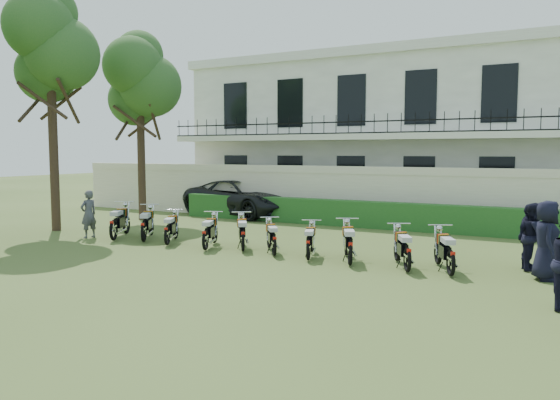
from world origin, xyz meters
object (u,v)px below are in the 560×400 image
at_px(motorcycle_1, 144,227).
at_px(motorcycle_7, 350,247).
at_px(motorcycle_4, 243,236).
at_px(motorcycle_5, 274,241).
at_px(motorcycle_2, 167,231).
at_px(officer_4, 535,237).
at_px(suv, 243,198).
at_px(motorcycle_3, 205,235).
at_px(motorcycle_0, 113,225).
at_px(motorcycle_6, 308,245).
at_px(officer_5, 528,237).
at_px(inspector, 89,214).
at_px(motorcycle_9, 451,257).
at_px(officer_3, 546,240).
at_px(motorcycle_8, 408,253).
at_px(tree_west_mid, 50,45).
at_px(tree_west_near, 140,79).

distance_m(motorcycle_1, motorcycle_7, 7.06).
bearing_deg(motorcycle_4, motorcycle_5, -42.17).
bearing_deg(motorcycle_2, officer_4, -18.58).
bearing_deg(suv, motorcycle_1, -157.71).
bearing_deg(suv, motorcycle_3, -141.11).
relative_size(motorcycle_0, motorcycle_6, 1.15).
xyz_separation_m(motorcycle_3, officer_5, (8.42, 1.88, 0.33)).
relative_size(motorcycle_2, inspector, 1.04).
height_order(motorcycle_6, officer_4, officer_4).
height_order(motorcycle_0, officer_4, officer_4).
relative_size(motorcycle_7, motorcycle_9, 1.01).
height_order(motorcycle_3, motorcycle_9, motorcycle_9).
height_order(motorcycle_1, inspector, inspector).
bearing_deg(motorcycle_1, motorcycle_2, -38.74).
bearing_deg(motorcycle_0, motorcycle_9, -28.06).
height_order(motorcycle_2, motorcycle_5, motorcycle_2).
bearing_deg(motorcycle_1, officer_5, -23.69).
height_order(motorcycle_9, officer_4, officer_4).
distance_m(motorcycle_9, officer_3, 2.11).
height_order(suv, officer_5, suv).
xyz_separation_m(motorcycle_8, officer_5, (2.47, 1.92, 0.33)).
xyz_separation_m(tree_west_mid, officer_5, (15.69, 1.10, -5.86)).
relative_size(motorcycle_6, suv, 0.29).
bearing_deg(officer_4, tree_west_mid, 90.95).
xyz_separation_m(tree_west_mid, motorcycle_3, (7.26, -0.78, -6.19)).
distance_m(motorcycle_0, motorcycle_2, 2.10).
bearing_deg(motorcycle_3, motorcycle_4, -3.86).
relative_size(motorcycle_0, motorcycle_3, 1.09).
relative_size(motorcycle_8, motorcycle_9, 0.97).
distance_m(officer_4, officer_5, 0.20).
bearing_deg(motorcycle_6, motorcycle_9, -22.14).
height_order(tree_west_mid, officer_3, tree_west_mid).
bearing_deg(motorcycle_0, suv, 62.82).
height_order(tree_west_near, officer_5, tree_west_near).
relative_size(motorcycle_0, motorcycle_4, 1.19).
bearing_deg(motorcycle_5, motorcycle_9, -38.59).
bearing_deg(officer_4, officer_3, -165.56).
bearing_deg(motorcycle_3, motorcycle_2, 151.85).
distance_m(tree_west_near, motorcycle_9, 15.48).
height_order(motorcycle_2, motorcycle_6, motorcycle_2).
bearing_deg(tree_west_near, motorcycle_9, -19.12).
bearing_deg(motorcycle_7, motorcycle_9, -25.40).
distance_m(motorcycle_1, motorcycle_2, 1.07).
height_order(motorcycle_0, motorcycle_2, motorcycle_0).
bearing_deg(motorcycle_1, motorcycle_8, -34.09).
bearing_deg(motorcycle_5, suv, 91.20).
bearing_deg(motorcycle_8, motorcycle_6, 149.72).
relative_size(motorcycle_2, motorcycle_5, 1.13).
relative_size(tree_west_mid, motorcycle_3, 4.98).
relative_size(motorcycle_6, motorcycle_9, 0.94).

